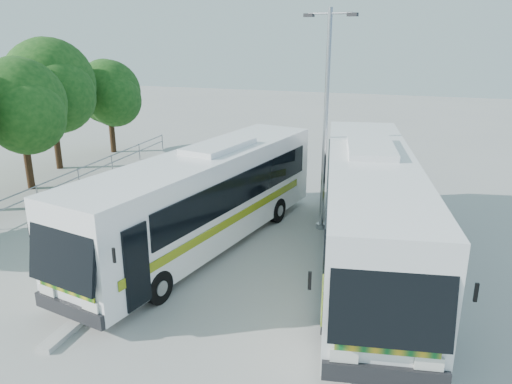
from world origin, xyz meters
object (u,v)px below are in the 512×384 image
(tree_far_c, at_px, (21,104))
(coach_main, at_px, (203,197))
(tree_far_d, at_px, (51,84))
(coach_adjacent, at_px, (369,208))
(tree_far_e, at_px, (109,92))
(lamppost, at_px, (326,114))

(tree_far_c, relative_size, coach_main, 0.50)
(tree_far_c, bearing_deg, tree_far_d, 107.83)
(coach_adjacent, bearing_deg, tree_far_d, 148.96)
(tree_far_e, distance_m, lamppost, 17.89)
(tree_far_e, bearing_deg, coach_adjacent, -34.10)
(coach_main, distance_m, coach_adjacent, 5.85)
(tree_far_c, distance_m, tree_far_e, 8.22)
(tree_far_d, relative_size, tree_far_e, 1.24)
(tree_far_d, xyz_separation_m, tree_far_e, (0.68, 4.50, -0.93))
(tree_far_d, relative_size, coach_adjacent, 0.53)
(coach_main, relative_size, coach_adjacent, 0.94)
(coach_main, bearing_deg, coach_adjacent, 14.84)
(tree_far_e, height_order, coach_main, tree_far_e)
(tree_far_d, distance_m, coach_main, 14.74)
(lamppost, bearing_deg, tree_far_c, -168.30)
(tree_far_e, xyz_separation_m, coach_main, (11.62, -12.09, -1.97))
(tree_far_c, relative_size, lamppost, 0.77)
(lamppost, bearing_deg, coach_main, -126.37)
(tree_far_c, distance_m, tree_far_d, 3.93)
(tree_far_d, distance_m, tree_far_e, 4.65)
(tree_far_d, xyz_separation_m, lamppost, (16.10, -4.55, -0.16))
(coach_adjacent, bearing_deg, tree_far_e, 136.84)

